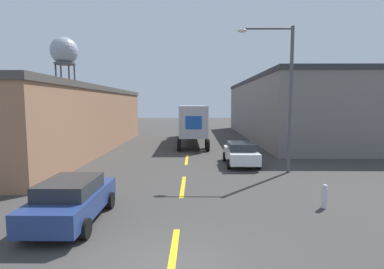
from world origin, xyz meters
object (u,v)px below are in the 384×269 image
(parked_car_left_near, at_px, (72,199))
(street_lamp, at_px, (284,88))
(fire_hydrant, at_px, (324,196))
(semi_truck, at_px, (192,120))
(water_tower, at_px, (64,53))
(parked_car_right_mid, at_px, (241,153))

(parked_car_left_near, distance_m, street_lamp, 12.81)
(street_lamp, distance_m, fire_hydrant, 7.60)
(parked_car_left_near, bearing_deg, fire_hydrant, 8.96)
(fire_hydrant, bearing_deg, semi_truck, 105.02)
(water_tower, height_order, street_lamp, water_tower)
(parked_car_left_near, relative_size, water_tower, 0.28)
(parked_car_right_mid, height_order, water_tower, water_tower)
(parked_car_left_near, relative_size, fire_hydrant, 4.57)
(parked_car_right_mid, bearing_deg, water_tower, 127.69)
(parked_car_left_near, relative_size, street_lamp, 0.51)
(semi_truck, distance_m, parked_car_right_mid, 12.26)
(street_lamp, bearing_deg, parked_car_left_near, -141.16)
(parked_car_left_near, distance_m, parked_car_right_mid, 12.22)
(parked_car_right_mid, distance_m, water_tower, 44.22)
(parked_car_right_mid, bearing_deg, parked_car_left_near, -126.81)
(semi_truck, xyz_separation_m, parked_car_right_mid, (3.35, -11.69, -1.55))
(parked_car_right_mid, height_order, street_lamp, street_lamp)
(street_lamp, height_order, fire_hydrant, street_lamp)
(fire_hydrant, bearing_deg, water_tower, 123.73)
(water_tower, relative_size, fire_hydrant, 16.48)
(semi_truck, xyz_separation_m, street_lamp, (5.46, -13.89, 2.62))
(semi_truck, bearing_deg, water_tower, 134.35)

